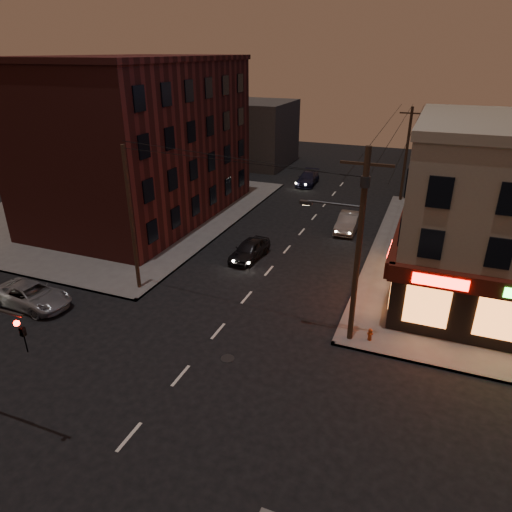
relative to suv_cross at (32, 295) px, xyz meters
The scene contains 14 objects.
ground 11.72m from the suv_cross, 11.75° to the right, with size 120.00×120.00×0.00m, color black.
sidewalk_nw 17.87m from the suv_cross, 111.49° to the left, with size 24.00×28.00×0.15m, color #514F4C.
brick_apartment 17.91m from the suv_cross, 100.38° to the left, with size 12.00×20.00×13.00m, color #4E1C19.
bg_building_ne_a 43.87m from the suv_cross, 54.45° to the left, with size 10.00×12.00×7.00m, color #3F3D3A.
bg_building_nw 39.79m from the suv_cross, 92.23° to the left, with size 9.00×10.00×8.00m, color #3F3D3A.
bg_building_ne_b 54.93m from the suv_cross, 64.70° to the left, with size 8.00×8.00×6.00m, color #3F3D3A.
utility_pole_main 19.14m from the suv_cross, 10.67° to the left, with size 4.20×0.44×10.00m.
utility_pole_far 35.02m from the suv_cross, 58.35° to the left, with size 0.26×0.26×9.00m, color #382619.
utility_pole_west 7.37m from the suv_cross, 41.48° to the left, with size 0.24×0.24×9.00m, color #382619.
suv_cross is the anchor object (origin of this frame).
sedan_near 14.50m from the suv_cross, 49.39° to the left, with size 1.70×4.23×1.44m, color black.
sedan_mid 24.47m from the suv_cross, 52.24° to the left, with size 1.59×4.56×1.50m, color #65635E.
sedan_far 33.09m from the suv_cross, 76.31° to the left, with size 1.96×4.83×1.40m, color black.
fire_hydrant 19.59m from the suv_cross, 10.64° to the left, with size 0.31×0.31×0.68m.
Camera 1 is at (9.64, -14.65, 13.95)m, focal length 32.00 mm.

